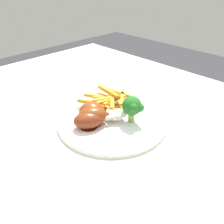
% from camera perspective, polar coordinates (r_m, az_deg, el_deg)
% --- Properties ---
extents(dining_table, '(1.29, 0.84, 0.73)m').
position_cam_1_polar(dining_table, '(0.71, 3.64, -7.71)').
color(dining_table, silver).
rests_on(dining_table, ground_plane).
extents(dinner_plate, '(0.29, 0.29, 0.01)m').
position_cam_1_polar(dinner_plate, '(0.63, -0.00, -2.01)').
color(dinner_plate, white).
rests_on(dinner_plate, dining_table).
extents(broccoli_floret_front, '(0.06, 0.05, 0.07)m').
position_cam_1_polar(broccoli_floret_front, '(0.59, 4.98, 1.35)').
color(broccoli_floret_front, '#8BB858').
rests_on(broccoli_floret_front, dinner_plate).
extents(carrot_fries_pile, '(0.16, 0.13, 0.04)m').
position_cam_1_polar(carrot_fries_pile, '(0.68, -0.76, 2.93)').
color(carrot_fries_pile, orange).
rests_on(carrot_fries_pile, dinner_plate).
extents(chicken_drumstick_near, '(0.09, 0.12, 0.05)m').
position_cam_1_polar(chicken_drumstick_near, '(0.60, -4.29, -0.99)').
color(chicken_drumstick_near, '#5B220C').
rests_on(chicken_drumstick_near, dinner_plate).
extents(chicken_drumstick_far, '(0.10, 0.11, 0.05)m').
position_cam_1_polar(chicken_drumstick_far, '(0.61, -4.53, 0.09)').
color(chicken_drumstick_far, '#5F220F').
rests_on(chicken_drumstick_far, dinner_plate).
extents(chicken_drumstick_extra, '(0.09, 0.12, 0.04)m').
position_cam_1_polar(chicken_drumstick_extra, '(0.59, -5.21, -1.92)').
color(chicken_drumstick_extra, '#541B0D').
rests_on(chicken_drumstick_extra, dinner_plate).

